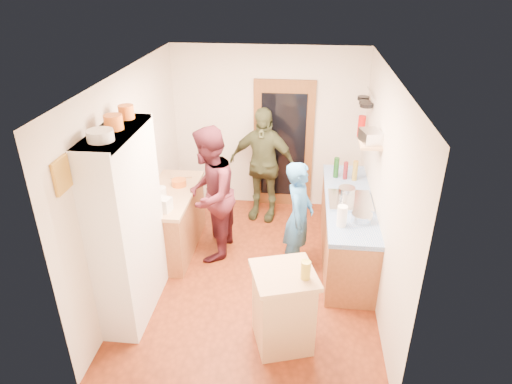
% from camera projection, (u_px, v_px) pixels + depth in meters
% --- Properties ---
extents(floor, '(3.00, 4.00, 0.02)m').
position_uv_depth(floor, '(254.00, 273.00, 6.05)').
color(floor, maroon).
rests_on(floor, ground).
extents(ceiling, '(3.00, 4.00, 0.02)m').
position_uv_depth(ceiling, '(254.00, 73.00, 4.86)').
color(ceiling, silver).
rests_on(ceiling, ground).
extents(wall_back, '(3.00, 0.02, 2.60)m').
position_uv_depth(wall_back, '(268.00, 129.00, 7.24)').
color(wall_back, beige).
rests_on(wall_back, ground).
extents(wall_front, '(3.00, 0.02, 2.60)m').
position_uv_depth(wall_front, '(227.00, 292.00, 3.67)').
color(wall_front, beige).
rests_on(wall_front, ground).
extents(wall_left, '(0.02, 4.00, 2.60)m').
position_uv_depth(wall_left, '(132.00, 178.00, 5.60)').
color(wall_left, beige).
rests_on(wall_left, ground).
extents(wall_right, '(0.02, 4.00, 2.60)m').
position_uv_depth(wall_right, '(383.00, 190.00, 5.31)').
color(wall_right, beige).
rests_on(wall_right, ground).
extents(door_frame, '(0.95, 0.06, 2.10)m').
position_uv_depth(door_frame, '(283.00, 145.00, 7.29)').
color(door_frame, brown).
rests_on(door_frame, ground).
extents(door_glass, '(0.70, 0.02, 1.70)m').
position_uv_depth(door_glass, '(283.00, 146.00, 7.26)').
color(door_glass, black).
rests_on(door_glass, door_frame).
extents(hutch_body, '(0.40, 1.20, 2.20)m').
position_uv_depth(hutch_body, '(128.00, 227.00, 4.96)').
color(hutch_body, silver).
rests_on(hutch_body, ground).
extents(hutch_top_shelf, '(0.40, 1.14, 0.04)m').
position_uv_depth(hutch_top_shelf, '(114.00, 132.00, 4.47)').
color(hutch_top_shelf, silver).
rests_on(hutch_top_shelf, hutch_body).
extents(plate_stack, '(0.25, 0.25, 0.10)m').
position_uv_depth(plate_stack, '(100.00, 136.00, 4.18)').
color(plate_stack, white).
rests_on(plate_stack, hutch_top_shelf).
extents(orange_pot_a, '(0.18, 0.18, 0.15)m').
position_uv_depth(orange_pot_a, '(113.00, 122.00, 4.46)').
color(orange_pot_a, orange).
rests_on(orange_pot_a, hutch_top_shelf).
extents(orange_pot_b, '(0.16, 0.16, 0.14)m').
position_uv_depth(orange_pot_b, '(126.00, 112.00, 4.76)').
color(orange_pot_b, orange).
rests_on(orange_pot_b, hutch_top_shelf).
extents(left_counter_base, '(0.60, 1.40, 0.85)m').
position_uv_depth(left_counter_base, '(173.00, 222.00, 6.36)').
color(left_counter_base, '#9E5F36').
rests_on(left_counter_base, ground).
extents(left_counter_top, '(0.64, 1.44, 0.05)m').
position_uv_depth(left_counter_top, '(170.00, 194.00, 6.16)').
color(left_counter_top, tan).
rests_on(left_counter_top, left_counter_base).
extents(toaster, '(0.26, 0.21, 0.17)m').
position_uv_depth(toaster, '(162.00, 204.00, 5.66)').
color(toaster, white).
rests_on(toaster, left_counter_top).
extents(kettle, '(0.18, 0.18, 0.17)m').
position_uv_depth(kettle, '(161.00, 194.00, 5.92)').
color(kettle, white).
rests_on(kettle, left_counter_top).
extents(orange_bowl, '(0.23, 0.23, 0.09)m').
position_uv_depth(orange_bowl, '(179.00, 183.00, 6.30)').
color(orange_bowl, orange).
rests_on(orange_bowl, left_counter_top).
extents(chopping_board, '(0.35, 0.29, 0.02)m').
position_uv_depth(chopping_board, '(181.00, 175.00, 6.61)').
color(chopping_board, tan).
rests_on(chopping_board, left_counter_top).
extents(right_counter_base, '(0.60, 2.20, 0.84)m').
position_uv_depth(right_counter_base, '(346.00, 230.00, 6.18)').
color(right_counter_base, '#9E5F36').
rests_on(right_counter_base, ground).
extents(right_counter_top, '(0.62, 2.22, 0.06)m').
position_uv_depth(right_counter_top, '(349.00, 201.00, 5.98)').
color(right_counter_top, '#0641A1').
rests_on(right_counter_top, right_counter_base).
extents(hob, '(0.55, 0.58, 0.04)m').
position_uv_depth(hob, '(350.00, 201.00, 5.88)').
color(hob, silver).
rests_on(hob, right_counter_top).
extents(pot_on_hob, '(0.22, 0.22, 0.14)m').
position_uv_depth(pot_on_hob, '(347.00, 192.00, 5.89)').
color(pot_on_hob, silver).
rests_on(pot_on_hob, hob).
extents(bottle_a, '(0.10, 0.10, 0.30)m').
position_uv_depth(bottle_a, '(336.00, 167.00, 6.51)').
color(bottle_a, '#143F14').
rests_on(bottle_a, right_counter_top).
extents(bottle_b, '(0.08, 0.08, 0.26)m').
position_uv_depth(bottle_b, '(346.00, 170.00, 6.46)').
color(bottle_b, '#591419').
rests_on(bottle_b, right_counter_top).
extents(bottle_c, '(0.08, 0.08, 0.29)m').
position_uv_depth(bottle_c, '(355.00, 171.00, 6.42)').
color(bottle_c, olive).
rests_on(bottle_c, right_counter_top).
extents(paper_towel, '(0.13, 0.13, 0.26)m').
position_uv_depth(paper_towel, '(342.00, 216.00, 5.30)').
color(paper_towel, white).
rests_on(paper_towel, right_counter_top).
extents(mixing_bowl, '(0.28, 0.28, 0.10)m').
position_uv_depth(mixing_bowl, '(362.00, 217.00, 5.44)').
color(mixing_bowl, silver).
rests_on(mixing_bowl, right_counter_top).
extents(island_base, '(0.69, 0.69, 0.86)m').
position_uv_depth(island_base, '(283.00, 310.00, 4.75)').
color(island_base, tan).
rests_on(island_base, ground).
extents(island_top, '(0.78, 0.78, 0.05)m').
position_uv_depth(island_top, '(284.00, 275.00, 4.54)').
color(island_top, tan).
rests_on(island_top, island_base).
extents(cutting_board, '(0.42, 0.37, 0.02)m').
position_uv_depth(cutting_board, '(278.00, 272.00, 4.58)').
color(cutting_board, white).
rests_on(cutting_board, island_top).
extents(oil_jar, '(0.12, 0.12, 0.19)m').
position_uv_depth(oil_jar, '(306.00, 270.00, 4.42)').
color(oil_jar, '#AD9E2D').
rests_on(oil_jar, island_top).
extents(pan_rail, '(0.02, 0.65, 0.02)m').
position_uv_depth(pan_rail, '(370.00, 93.00, 6.33)').
color(pan_rail, silver).
rests_on(pan_rail, wall_right).
extents(pan_hang_a, '(0.18, 0.18, 0.05)m').
position_uv_depth(pan_hang_a, '(366.00, 105.00, 6.24)').
color(pan_hang_a, black).
rests_on(pan_hang_a, pan_rail).
extents(pan_hang_b, '(0.16, 0.16, 0.05)m').
position_uv_depth(pan_hang_b, '(365.00, 103.00, 6.43)').
color(pan_hang_b, black).
rests_on(pan_hang_b, pan_rail).
extents(pan_hang_c, '(0.17, 0.17, 0.05)m').
position_uv_depth(pan_hang_c, '(363.00, 98.00, 6.60)').
color(pan_hang_c, black).
rests_on(pan_hang_c, pan_rail).
extents(wall_shelf, '(0.26, 0.42, 0.03)m').
position_uv_depth(wall_shelf, '(370.00, 143.00, 5.54)').
color(wall_shelf, tan).
rests_on(wall_shelf, wall_right).
extents(radio, '(0.28, 0.34, 0.15)m').
position_uv_depth(radio, '(371.00, 136.00, 5.50)').
color(radio, silver).
rests_on(radio, wall_shelf).
extents(ext_bracket, '(0.06, 0.10, 0.04)m').
position_uv_depth(ext_bracket, '(365.00, 130.00, 6.76)').
color(ext_bracket, black).
rests_on(ext_bracket, wall_right).
extents(fire_extinguisher, '(0.11, 0.11, 0.32)m').
position_uv_depth(fire_extinguisher, '(361.00, 126.00, 6.74)').
color(fire_extinguisher, red).
rests_on(fire_extinguisher, wall_right).
extents(picture_frame, '(0.03, 0.25, 0.30)m').
position_uv_depth(picture_frame, '(62.00, 175.00, 3.88)').
color(picture_frame, gold).
rests_on(picture_frame, wall_left).
extents(person_hob, '(0.45, 0.60, 1.52)m').
position_uv_depth(person_hob, '(301.00, 219.00, 5.79)').
color(person_hob, '#2A63A0').
rests_on(person_hob, ground).
extents(person_left, '(0.76, 0.94, 1.85)m').
position_uv_depth(person_left, '(213.00, 193.00, 6.05)').
color(person_left, '#42161F').
rests_on(person_left, ground).
extents(person_back, '(1.12, 0.65, 1.80)m').
position_uv_depth(person_back, '(263.00, 165.00, 6.97)').
color(person_back, '#363A22').
rests_on(person_back, ground).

